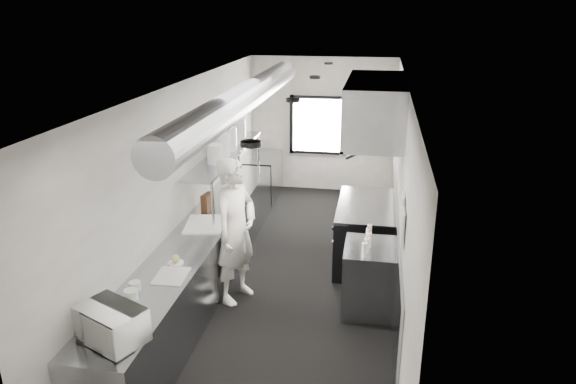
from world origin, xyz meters
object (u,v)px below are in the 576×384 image
at_px(cutting_board, 204,224).
at_px(squeeze_bottle_e, 369,231).
at_px(line_cook, 236,231).
at_px(plate_stack_c, 229,139).
at_px(deli_tub_a, 131,294).
at_px(squeeze_bottle_b, 367,245).
at_px(squeeze_bottle_d, 368,234).
at_px(prep_counter, 203,258).
at_px(bottle_station, 369,278).
at_px(range, 364,233).
at_px(deli_tub_b, 135,286).
at_px(far_work_table, 261,177).
at_px(knife_block, 208,202).
at_px(squeeze_bottle_a, 364,250).
at_px(plate_stack_b, 221,144).
at_px(squeeze_bottle_c, 369,240).
at_px(small_plate, 176,263).
at_px(pass_shelf, 227,154).
at_px(plate_stack_d, 238,130).
at_px(microwave, 111,324).
at_px(exhaust_hood, 375,109).
at_px(plate_stack_a, 215,154).

xyz_separation_m(cutting_board, squeeze_bottle_e, (2.26, -0.02, 0.08)).
bearing_deg(line_cook, plate_stack_c, 39.78).
height_order(deli_tub_a, squeeze_bottle_b, squeeze_bottle_b).
distance_m(deli_tub_a, squeeze_bottle_d, 3.02).
height_order(prep_counter, bottle_station, same).
relative_size(range, deli_tub_b, 12.62).
bearing_deg(far_work_table, squeeze_bottle_e, -57.81).
height_order(prep_counter, knife_block, knife_block).
xyz_separation_m(deli_tub_a, squeeze_bottle_a, (2.34, 1.39, 0.04)).
relative_size(range, cutting_board, 2.38).
relative_size(plate_stack_b, squeeze_bottle_d, 2.13).
relative_size(deli_tub_a, squeeze_bottle_c, 0.74).
bearing_deg(small_plate, far_work_table, 90.60).
xyz_separation_m(deli_tub_b, squeeze_bottle_d, (2.41, 1.70, 0.04)).
xyz_separation_m(far_work_table, line_cook, (0.55, -3.90, 0.54)).
bearing_deg(line_cook, squeeze_bottle_b, -73.69).
relative_size(knife_block, squeeze_bottle_e, 1.43).
bearing_deg(squeeze_bottle_b, knife_block, 156.37).
bearing_deg(cutting_board, squeeze_bottle_e, -0.45).
bearing_deg(pass_shelf, squeeze_bottle_c, -36.60).
relative_size(plate_stack_c, squeeze_bottle_a, 1.99).
height_order(knife_block, squeeze_bottle_e, knife_block).
height_order(plate_stack_b, squeeze_bottle_a, plate_stack_b).
height_order(plate_stack_c, plate_stack_d, plate_stack_d).
relative_size(small_plate, squeeze_bottle_d, 1.13).
height_order(plate_stack_b, squeeze_bottle_e, plate_stack_b).
relative_size(deli_tub_b, squeeze_bottle_a, 0.69).
height_order(pass_shelf, far_work_table, pass_shelf).
height_order(microwave, plate_stack_c, plate_stack_c).
xyz_separation_m(plate_stack_c, squeeze_bottle_c, (2.31, -1.84, -0.76)).
height_order(microwave, plate_stack_d, plate_stack_d).
bearing_deg(squeeze_bottle_b, line_cook, 174.24).
distance_m(bottle_station, plate_stack_b, 3.09).
bearing_deg(exhaust_hood, plate_stack_b, 177.29).
distance_m(microwave, squeeze_bottle_e, 3.49).
distance_m(plate_stack_b, squeeze_bottle_b, 2.96).
distance_m(range, squeeze_bottle_b, 1.66).
xyz_separation_m(plate_stack_d, squeeze_bottle_a, (2.25, -2.68, -0.77)).
xyz_separation_m(deli_tub_b, squeeze_bottle_a, (2.38, 1.20, 0.05)).
height_order(pass_shelf, bottle_station, pass_shelf).
distance_m(line_cook, microwave, 2.44).
height_order(exhaust_hood, squeeze_bottle_b, exhaust_hood).
relative_size(cutting_board, plate_stack_a, 2.39).
bearing_deg(knife_block, plate_stack_d, 96.74).
bearing_deg(squeeze_bottle_c, microwave, -133.31).
relative_size(prep_counter, squeeze_bottle_e, 33.77).
relative_size(pass_shelf, cutting_board, 4.47).
bearing_deg(plate_stack_b, squeeze_bottle_b, -36.07).
bearing_deg(deli_tub_a, squeeze_bottle_e, 39.69).
bearing_deg(squeeze_bottle_e, knife_block, 166.61).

